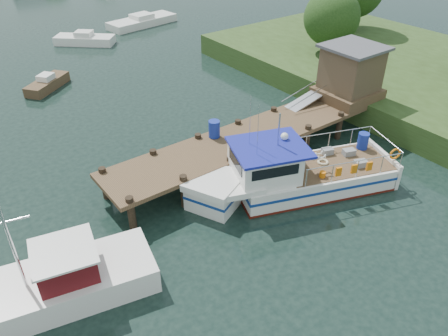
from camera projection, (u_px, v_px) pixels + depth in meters
ground_plane at (222, 170)px, 21.57m from camera, size 160.00×160.00×0.00m
near_shore at (437, 62)px, 28.38m from camera, size 16.00×30.00×7.76m
dock at (318, 95)px, 23.59m from camera, size 16.60×3.00×4.78m
lobster_boat at (289, 175)px, 19.64m from camera, size 9.82×5.62×4.82m
work_boat at (43, 288)px, 14.48m from camera, size 8.07×3.84×4.23m
moored_rowboat at (47, 83)px, 29.71m from camera, size 3.57×3.13×1.04m
moored_b at (85, 39)px, 37.82m from camera, size 4.87×4.62×1.11m
moored_c at (142, 21)px, 42.72m from camera, size 7.15×3.32×1.09m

